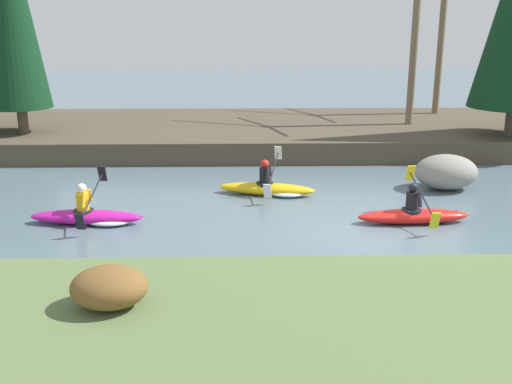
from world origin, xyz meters
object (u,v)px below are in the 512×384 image
Objects in this scene: kayaker_lead at (414,214)px; boulder_midstream at (446,172)px; kayaker_trailing at (91,216)px; kayaker_middle at (271,188)px.

kayaker_lead reaches higher than boulder_midstream.
kayaker_lead is 7.77m from kayaker_trailing.
kayaker_middle is 5.02m from kayaker_trailing.
kayaker_lead is 3.44m from boulder_midstream.
kayaker_trailing is at bearing -140.33° from kayaker_middle.
kayaker_lead is 1.00× the size of kayaker_trailing.
kayaker_lead is at bearing 2.70° from kayaker_trailing.
boulder_midstream is at bearing 17.26° from kayaker_middle.
kayaker_middle is 5.10m from boulder_midstream.
kayaker_lead and kayaker_trailing have the same top height.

